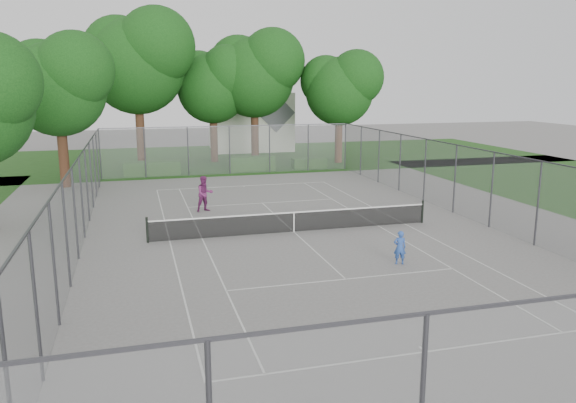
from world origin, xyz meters
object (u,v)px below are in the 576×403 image
object	(u,v)px
tennis_net	(294,221)
woman_player	(205,194)
house	(251,112)
girl_player	(400,247)

from	to	relation	value
tennis_net	woman_player	bearing A→B (deg)	122.38
house	woman_player	distance (m)	27.35
girl_player	house	bearing A→B (deg)	-78.46
tennis_net	woman_player	size ratio (longest dim) A/B	6.90
house	girl_player	bearing A→B (deg)	-93.16
tennis_net	house	bearing A→B (deg)	81.74
woman_player	house	bearing A→B (deg)	57.62
tennis_net	girl_player	xyz separation A→B (m)	(2.52, -5.38, 0.12)
tennis_net	house	xyz separation A→B (m)	(4.54, 31.28, 3.25)
woman_player	girl_player	bearing A→B (deg)	-76.79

